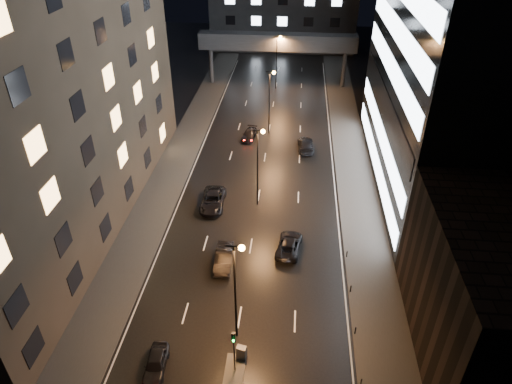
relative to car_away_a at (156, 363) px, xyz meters
The scene contains 20 objects.
ground 36.41m from the car_away_a, 80.53° to the left, with size 160.00×160.00×0.00m, color black.
sidewalk_left 31.59m from the car_away_a, 101.89° to the left, with size 5.00×110.00×0.15m, color #383533.
sidewalk_right 36.02m from the car_away_a, 59.11° to the left, with size 5.00×110.00×0.15m, color #383533.
building_left 32.28m from the car_away_a, 129.67° to the left, with size 15.00×48.00×40.00m, color #2D2319.
building_right_low 26.98m from the car_away_a, 10.70° to the left, with size 10.00×18.00×12.00m, color black.
building_right_glass 49.54m from the car_away_a, 45.84° to the left, with size 20.00×36.00×45.00m, color black.
skybridge 66.62m from the car_away_a, 84.81° to the left, with size 30.00×3.00×10.00m.
traffic_signal_near 6.75m from the car_away_a, ahead, with size 0.28×0.34×4.40m.
bollard_row 16.37m from the car_away_a, ahead, with size 0.12×25.12×0.90m.
streetlight_near 9.33m from the car_away_a, 32.43° to the left, with size 1.45×0.50×10.15m.
streetlight_mid_a 25.36m from the car_away_a, 75.57° to the left, with size 1.45×0.50×10.15m.
streetlight_mid_b 44.72m from the car_away_a, 82.02° to the left, with size 1.45×0.50×10.15m.
streetlight_far 64.47m from the car_away_a, 84.50° to the left, with size 1.45×0.50×10.15m.
car_away_a is the anchor object (origin of this frame).
car_away_b 13.27m from the car_away_a, 74.56° to the left, with size 1.69×4.86×1.60m, color black.
car_away_c 23.08m from the car_away_a, 88.50° to the left, with size 2.74×5.94×1.65m, color black.
car_away_d 41.87m from the car_away_a, 85.78° to the left, with size 1.83×4.50×1.30m, color black.
car_toward_a 18.67m from the car_away_a, 57.13° to the left, with size 2.36×5.13×1.42m, color black.
car_toward_b 40.62m from the car_away_a, 73.05° to the left, with size 2.23×5.49×1.59m, color black.
utility_cabinet 6.88m from the car_away_a, 13.52° to the left, with size 0.78×0.53×1.24m, color #515153.
Camera 1 is at (4.10, -17.97, 32.09)m, focal length 32.00 mm.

